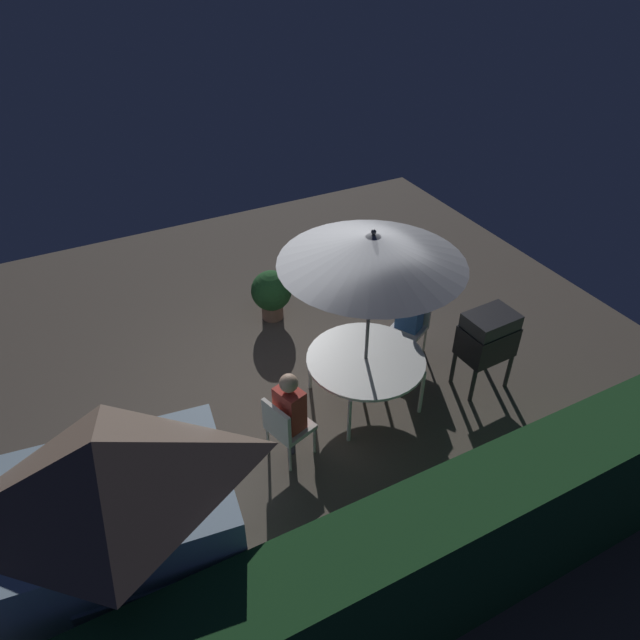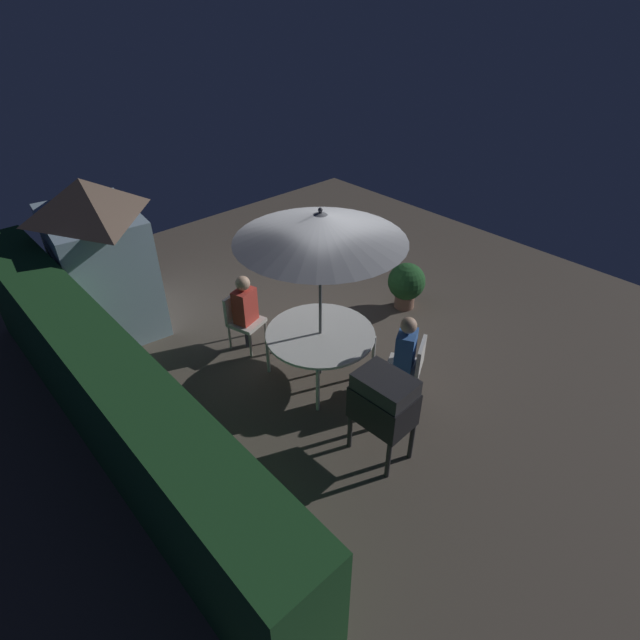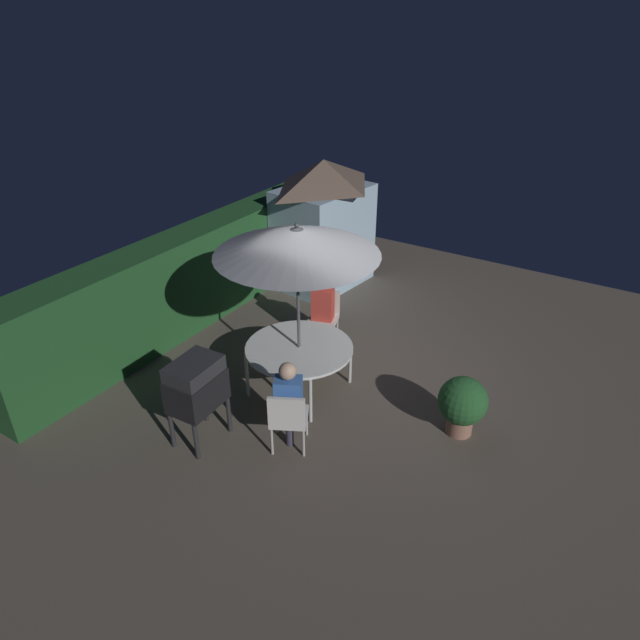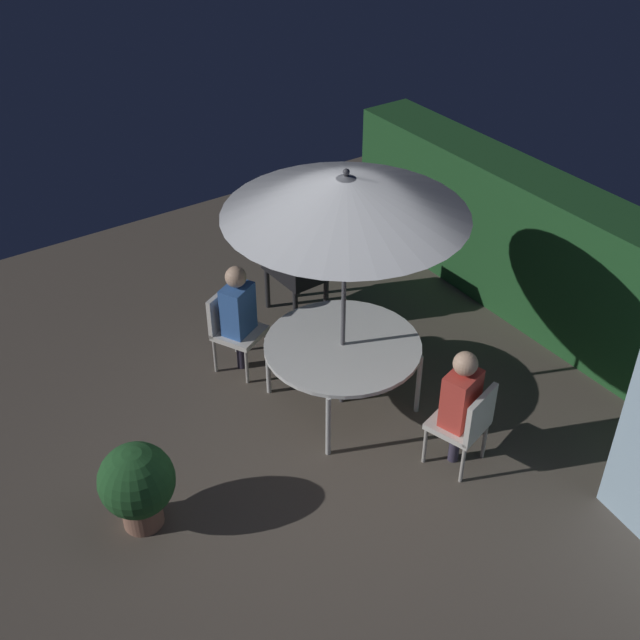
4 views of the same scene
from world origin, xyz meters
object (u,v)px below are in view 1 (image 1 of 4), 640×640
object	(u,v)px
chair_near_shed	(285,426)
potted_plant_by_shed	(271,293)
person_in_blue	(410,310)
person_in_red	(290,406)
bbq_grill	(488,337)
chair_far_side	(411,322)
patio_table	(366,361)
garden_shed	(126,544)
patio_umbrella	(373,249)

from	to	relation	value
chair_near_shed	potted_plant_by_shed	world-z (taller)	chair_near_shed
person_in_blue	person_in_red	bearing A→B (deg)	22.28
bbq_grill	chair_far_side	bearing A→B (deg)	-67.66
chair_far_side	person_in_blue	bearing A→B (deg)	27.87
chair_near_shed	person_in_blue	xyz separation A→B (m)	(-2.42, -0.98, 0.26)
person_in_blue	chair_near_shed	bearing A→B (deg)	22.12
chair_near_shed	person_in_red	xyz separation A→B (m)	(-0.08, -0.03, 0.26)
patio_table	chair_far_side	distance (m)	1.31
chair_far_side	potted_plant_by_shed	xyz separation A→B (m)	(1.48, -1.73, -0.05)
chair_far_side	person_in_blue	xyz separation A→B (m)	(0.08, 0.04, 0.26)
garden_shed	patio_umbrella	world-z (taller)	patio_umbrella
garden_shed	person_in_red	xyz separation A→B (m)	(-2.05, -1.27, -0.49)
garden_shed	bbq_grill	xyz separation A→B (m)	(-4.90, -1.19, -0.42)
patio_umbrella	potted_plant_by_shed	size ratio (longest dim) A/B	3.09
patio_umbrella	person_in_red	world-z (taller)	patio_umbrella
person_in_red	person_in_blue	bearing A→B (deg)	-157.72
chair_far_side	person_in_red	distance (m)	2.62
garden_shed	potted_plant_by_shed	bearing A→B (deg)	-126.69
garden_shed	bbq_grill	size ratio (longest dim) A/B	2.08
garden_shed	chair_near_shed	size ratio (longest dim) A/B	2.78
bbq_grill	chair_near_shed	xyz separation A→B (m)	(2.94, -0.06, -0.33)
garden_shed	potted_plant_by_shed	world-z (taller)	garden_shed
patio_umbrella	potted_plant_by_shed	bearing A→B (deg)	-81.87
patio_table	person_in_red	size ratio (longest dim) A/B	1.23
patio_umbrella	bbq_grill	xyz separation A→B (m)	(-1.59, 0.47, -1.49)
person_in_blue	garden_shed	bearing A→B (deg)	26.95
patio_table	person_in_blue	xyz separation A→B (m)	(-1.07, -0.57, 0.09)
potted_plant_by_shed	patio_umbrella	bearing A→B (deg)	98.13
chair_near_shed	chair_far_side	distance (m)	2.70
potted_plant_by_shed	person_in_blue	world-z (taller)	person_in_blue
patio_umbrella	person_in_blue	distance (m)	1.97
bbq_grill	person_in_blue	world-z (taller)	person_in_blue
garden_shed	chair_far_side	xyz separation A→B (m)	(-4.46, -2.27, -0.75)
bbq_grill	potted_plant_by_shed	world-z (taller)	bbq_grill
potted_plant_by_shed	person_in_red	xyz separation A→B (m)	(0.93, 2.73, 0.31)
garden_shed	person_in_blue	distance (m)	4.94
garden_shed	person_in_blue	bearing A→B (deg)	-153.05
garden_shed	bbq_grill	world-z (taller)	garden_shed
patio_table	potted_plant_by_shed	bearing A→B (deg)	-81.87
bbq_grill	patio_umbrella	bearing A→B (deg)	-16.53
chair_near_shed	person_in_red	distance (m)	0.28
garden_shed	patio_table	world-z (taller)	garden_shed
garden_shed	patio_umbrella	size ratio (longest dim) A/B	0.97
chair_near_shed	person_in_blue	world-z (taller)	person_in_blue
chair_far_side	person_in_red	world-z (taller)	person_in_red
chair_far_side	bbq_grill	bearing A→B (deg)	112.34
garden_shed	chair_far_side	distance (m)	5.06
bbq_grill	chair_near_shed	distance (m)	2.96
bbq_grill	person_in_red	size ratio (longest dim) A/B	0.95
bbq_grill	person_in_blue	distance (m)	1.16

